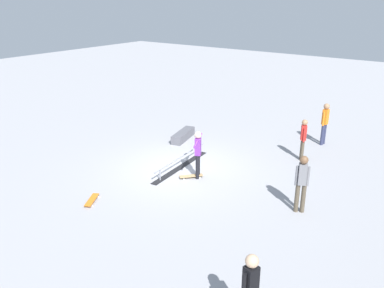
% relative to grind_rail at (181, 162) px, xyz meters
% --- Properties ---
extents(ground_plane, '(60.00, 60.00, 0.00)m').
position_rel_grind_rail_xyz_m(ground_plane, '(0.14, 0.15, -0.18)').
color(ground_plane, '#9E9EA3').
extents(grind_rail, '(3.35, 0.52, 0.42)m').
position_rel_grind_rail_xyz_m(grind_rail, '(0.00, 0.00, 0.00)').
color(grind_rail, black).
rests_on(grind_rail, ground_plane).
extents(skate_ledge, '(1.69, 0.81, 0.35)m').
position_rel_grind_rail_xyz_m(skate_ledge, '(-2.39, -1.72, -0.01)').
color(skate_ledge, '#595960').
rests_on(skate_ledge, ground_plane).
extents(skater_main, '(1.23, 0.64, 1.64)m').
position_rel_grind_rail_xyz_m(skater_main, '(0.35, 1.00, 0.77)').
color(skater_main, black).
rests_on(skater_main, ground_plane).
extents(skateboard_main, '(0.73, 0.68, 0.09)m').
position_rel_grind_rail_xyz_m(skateboard_main, '(0.51, 0.84, -0.11)').
color(skateboard_main, tan).
rests_on(skateboard_main, ground_plane).
extents(bystander_red_shirt, '(0.34, 0.26, 1.58)m').
position_rel_grind_rail_xyz_m(bystander_red_shirt, '(-3.22, 3.23, 0.71)').
color(bystander_red_shirt, brown).
rests_on(bystander_red_shirt, ground_plane).
extents(bystander_orange_shirt, '(0.40, 0.24, 1.74)m').
position_rel_grind_rail_xyz_m(bystander_orange_shirt, '(-5.32, 3.32, 0.80)').
color(bystander_orange_shirt, '#2D3351').
rests_on(bystander_orange_shirt, ground_plane).
extents(bystander_grey_shirt, '(0.28, 0.38, 1.72)m').
position_rel_grind_rail_xyz_m(bystander_grey_shirt, '(0.49, 4.64, 0.79)').
color(bystander_grey_shirt, brown).
rests_on(bystander_grey_shirt, ground_plane).
extents(loose_skateboard_orange, '(0.79, 0.57, 0.09)m').
position_rel_grind_rail_xyz_m(loose_skateboard_orange, '(3.61, -0.58, -0.11)').
color(loose_skateboard_orange, orange).
rests_on(loose_skateboard_orange, ground_plane).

